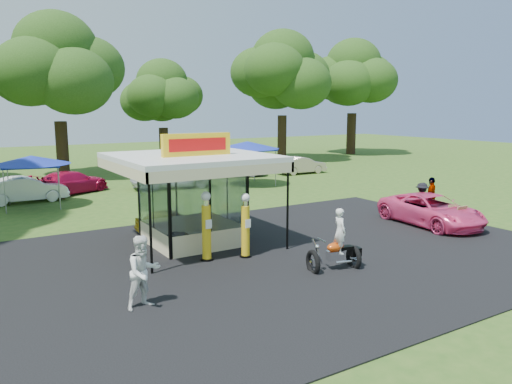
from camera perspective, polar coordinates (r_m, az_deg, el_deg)
ground at (r=16.00m, az=7.10°, el=-8.97°), size 120.00×120.00×0.00m
asphalt_apron at (r=17.51m, az=2.96°, el=-7.18°), size 20.00×14.00×0.04m
gas_station_kiosk at (r=18.67m, az=-7.33°, el=-0.62°), size 5.40×5.40×4.18m
gas_pump_left at (r=16.64m, az=-5.69°, el=-4.13°), size 0.44×0.44×2.37m
gas_pump_right at (r=16.94m, az=-1.21°, el=-4.04°), size 0.42×0.42×2.24m
motorcycle at (r=15.98m, az=9.31°, el=-6.02°), size 1.81×1.12×2.06m
spare_tires at (r=17.71m, az=-8.80°, el=-5.78°), size 0.98×0.60×0.84m
a_frame_sign at (r=22.57m, az=21.99°, el=-2.70°), size 0.59×0.53×1.05m
kiosk_car at (r=20.92m, az=-9.78°, el=-3.21°), size 2.82×1.13×0.96m
pink_sedan at (r=22.94m, az=19.40°, el=-1.97°), size 2.72×5.09×1.36m
spectator_west at (r=13.14m, az=-12.73°, el=-8.92°), size 1.04×0.87×1.91m
spectator_east_a at (r=24.49m, az=18.40°, el=-0.88°), size 1.07×0.63×1.64m
spectator_east_b at (r=25.35m, az=19.38°, el=-0.40°), size 1.13×0.92×1.80m
bg_car_a at (r=29.70m, az=-24.84°, el=0.27°), size 4.28×1.56×1.40m
bg_car_b at (r=31.66m, az=-20.33°, el=1.06°), size 5.03×3.96×1.36m
bg_car_c at (r=32.17m, az=-9.61°, el=1.98°), size 5.32×2.85×1.72m
bg_car_d at (r=37.44m, az=-3.08°, el=3.02°), size 6.08×4.63×1.53m
bg_car_e at (r=38.79m, az=5.20°, el=3.07°), size 4.02×1.42×1.32m
tent_west at (r=27.82m, az=-24.30°, el=3.30°), size 3.82×3.82×2.67m
tent_east at (r=32.67m, az=-0.99°, el=5.34°), size 4.15×4.15×2.90m
oak_far_c at (r=39.19m, az=-21.74°, el=12.27°), size 9.80×9.80×11.55m
oak_far_d at (r=45.62m, az=-10.64°, el=10.40°), size 7.65×7.65×9.11m
oak_far_e at (r=48.36m, az=3.05°, el=12.71°), size 10.09×10.09×12.01m
oak_far_f at (r=56.07m, az=11.01°, el=12.23°), size 10.04×10.04×12.10m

